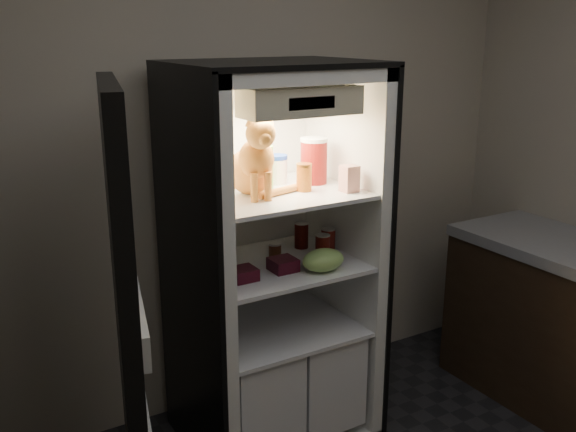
# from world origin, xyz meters

# --- Properties ---
(room_shell) EXTENTS (3.60, 3.60, 3.60)m
(room_shell) POSITION_xyz_m (0.00, 0.00, 1.62)
(room_shell) COLOR white
(room_shell) RESTS_ON floor
(refrigerator) EXTENTS (0.90, 0.72, 1.88)m
(refrigerator) POSITION_xyz_m (0.00, 1.38, 0.79)
(refrigerator) COLOR white
(refrigerator) RESTS_ON floor
(fridge_door) EXTENTS (0.27, 0.86, 1.85)m
(fridge_door) POSITION_xyz_m (-0.84, 0.92, 0.91)
(fridge_door) COLOR black
(fridge_door) RESTS_ON floor
(tabby_cat) EXTENTS (0.33, 0.38, 0.39)m
(tabby_cat) POSITION_xyz_m (-0.12, 1.30, 1.44)
(tabby_cat) COLOR #B16116
(tabby_cat) RESTS_ON refrigerator
(parmesan_shaker) EXTENTS (0.08, 0.08, 0.20)m
(parmesan_shaker) POSITION_xyz_m (-0.02, 1.39, 1.39)
(parmesan_shaker) COLOR green
(parmesan_shaker) RESTS_ON refrigerator
(mayo_tub) EXTENTS (0.10, 0.10, 0.14)m
(mayo_tub) POSITION_xyz_m (0.08, 1.45, 1.36)
(mayo_tub) COLOR white
(mayo_tub) RESTS_ON refrigerator
(salsa_jar) EXTENTS (0.07, 0.07, 0.13)m
(salsa_jar) POSITION_xyz_m (0.11, 1.26, 1.35)
(salsa_jar) COLOR maroon
(salsa_jar) RESTS_ON refrigerator
(pepper_jar) EXTENTS (0.13, 0.13, 0.22)m
(pepper_jar) POSITION_xyz_m (0.24, 1.37, 1.40)
(pepper_jar) COLOR maroon
(pepper_jar) RESTS_ON refrigerator
(cream_carton) EXTENTS (0.07, 0.07, 0.12)m
(cream_carton) POSITION_xyz_m (0.28, 1.14, 1.35)
(cream_carton) COLOR white
(cream_carton) RESTS_ON refrigerator
(soda_can_a) EXTENTS (0.07, 0.07, 0.13)m
(soda_can_a) POSITION_xyz_m (0.22, 1.44, 1.01)
(soda_can_a) COLOR black
(soda_can_a) RESTS_ON refrigerator
(soda_can_b) EXTENTS (0.07, 0.07, 0.13)m
(soda_can_b) POSITION_xyz_m (0.28, 1.30, 1.01)
(soda_can_b) COLOR black
(soda_can_b) RESTS_ON refrigerator
(soda_can_c) EXTENTS (0.07, 0.07, 0.13)m
(soda_can_c) POSITION_xyz_m (0.20, 1.23, 1.01)
(soda_can_c) COLOR black
(soda_can_c) RESTS_ON refrigerator
(condiment_jar) EXTENTS (0.06, 0.06, 0.08)m
(condiment_jar) POSITION_xyz_m (0.01, 1.36, 0.98)
(condiment_jar) COLOR #592D19
(condiment_jar) RESTS_ON refrigerator
(grape_bag) EXTENTS (0.21, 0.15, 0.10)m
(grape_bag) POSITION_xyz_m (0.13, 1.12, 0.99)
(grape_bag) COLOR #87BB57
(grape_bag) RESTS_ON refrigerator
(berry_box_left) EXTENTS (0.11, 0.11, 0.05)m
(berry_box_left) POSITION_xyz_m (-0.23, 1.20, 0.97)
(berry_box_left) COLOR #430B1B
(berry_box_left) RESTS_ON refrigerator
(berry_box_right) EXTENTS (0.12, 0.12, 0.06)m
(berry_box_right) POSITION_xyz_m (-0.03, 1.21, 0.97)
(berry_box_right) COLOR #430B1B
(berry_box_right) RESTS_ON refrigerator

